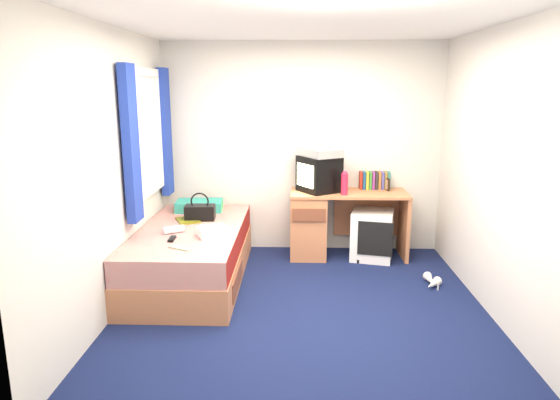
{
  "coord_description": "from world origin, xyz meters",
  "views": [
    {
      "loc": [
        -0.05,
        -4.06,
        1.91
      ],
      "look_at": [
        -0.22,
        0.7,
        0.82
      ],
      "focal_mm": 32.0,
      "sensor_mm": 36.0,
      "label": 1
    }
  ],
  "objects_px": {
    "water_bottle": "(174,230)",
    "colour_swatch_fan": "(180,248)",
    "crt_tv": "(319,174)",
    "picture_frame": "(387,184)",
    "white_heels": "(431,282)",
    "magazine": "(188,220)",
    "towel": "(213,232)",
    "pink_water_bottle": "(344,184)",
    "vcr": "(320,152)",
    "aerosol_can": "(338,185)",
    "bed": "(192,254)",
    "storage_cube": "(372,235)",
    "desk": "(324,221)",
    "pillow": "(199,206)",
    "handbag": "(200,212)",
    "remote_control": "(172,239)"
  },
  "relations": [
    {
      "from": "picture_frame",
      "to": "magazine",
      "type": "relative_size",
      "value": 0.5
    },
    {
      "from": "crt_tv",
      "to": "white_heels",
      "type": "bearing_deg",
      "value": 17.27
    },
    {
      "from": "crt_tv",
      "to": "white_heels",
      "type": "distance_m",
      "value": 1.66
    },
    {
      "from": "bed",
      "to": "handbag",
      "type": "height_order",
      "value": "handbag"
    },
    {
      "from": "desk",
      "to": "crt_tv",
      "type": "relative_size",
      "value": 2.43
    },
    {
      "from": "desk",
      "to": "water_bottle",
      "type": "bearing_deg",
      "value": -146.31
    },
    {
      "from": "picture_frame",
      "to": "colour_swatch_fan",
      "type": "bearing_deg",
      "value": -150.55
    },
    {
      "from": "storage_cube",
      "to": "magazine",
      "type": "relative_size",
      "value": 1.97
    },
    {
      "from": "pillow",
      "to": "pink_water_bottle",
      "type": "distance_m",
      "value": 1.63
    },
    {
      "from": "pillow",
      "to": "storage_cube",
      "type": "relative_size",
      "value": 0.92
    },
    {
      "from": "pillow",
      "to": "water_bottle",
      "type": "bearing_deg",
      "value": -94.7
    },
    {
      "from": "desk",
      "to": "vcr",
      "type": "distance_m",
      "value": 0.79
    },
    {
      "from": "magazine",
      "to": "water_bottle",
      "type": "relative_size",
      "value": 1.4
    },
    {
      "from": "towel",
      "to": "vcr",
      "type": "bearing_deg",
      "value": 46.38
    },
    {
      "from": "colour_swatch_fan",
      "to": "white_heels",
      "type": "xyz_separation_m",
      "value": [
        2.32,
        0.56,
        -0.51
      ]
    },
    {
      "from": "crt_tv",
      "to": "white_heels",
      "type": "relative_size",
      "value": 1.63
    },
    {
      "from": "picture_frame",
      "to": "white_heels",
      "type": "bearing_deg",
      "value": -80.64
    },
    {
      "from": "vcr",
      "to": "water_bottle",
      "type": "distance_m",
      "value": 1.83
    },
    {
      "from": "bed",
      "to": "magazine",
      "type": "height_order",
      "value": "magazine"
    },
    {
      "from": "vcr",
      "to": "colour_swatch_fan",
      "type": "relative_size",
      "value": 2.12
    },
    {
      "from": "vcr",
      "to": "handbag",
      "type": "height_order",
      "value": "vcr"
    },
    {
      "from": "towel",
      "to": "pink_water_bottle",
      "type": "bearing_deg",
      "value": 34.86
    },
    {
      "from": "remote_control",
      "to": "crt_tv",
      "type": "bearing_deg",
      "value": 38.39
    },
    {
      "from": "pink_water_bottle",
      "to": "bed",
      "type": "bearing_deg",
      "value": -158.23
    },
    {
      "from": "pink_water_bottle",
      "to": "colour_swatch_fan",
      "type": "bearing_deg",
      "value": -139.9
    },
    {
      "from": "water_bottle",
      "to": "colour_swatch_fan",
      "type": "xyz_separation_m",
      "value": [
        0.17,
        -0.46,
        -0.03
      ]
    },
    {
      "from": "crt_tv",
      "to": "magazine",
      "type": "xyz_separation_m",
      "value": [
        -1.37,
        -0.54,
        -0.4
      ]
    },
    {
      "from": "storage_cube",
      "to": "vcr",
      "type": "relative_size",
      "value": 1.19
    },
    {
      "from": "desk",
      "to": "magazine",
      "type": "xyz_separation_m",
      "value": [
        -1.43,
        -0.54,
        0.14
      ]
    },
    {
      "from": "pink_water_bottle",
      "to": "water_bottle",
      "type": "bearing_deg",
      "value": -154.21
    },
    {
      "from": "white_heels",
      "to": "remote_control",
      "type": "bearing_deg",
      "value": -172.81
    },
    {
      "from": "pillow",
      "to": "desk",
      "type": "relative_size",
      "value": 0.39
    },
    {
      "from": "bed",
      "to": "pink_water_bottle",
      "type": "bearing_deg",
      "value": 21.77
    },
    {
      "from": "picture_frame",
      "to": "storage_cube",
      "type": "bearing_deg",
      "value": -142.59
    },
    {
      "from": "pink_water_bottle",
      "to": "water_bottle",
      "type": "xyz_separation_m",
      "value": [
        -1.68,
        -0.81,
        -0.29
      ]
    },
    {
      "from": "bed",
      "to": "aerosol_can",
      "type": "relative_size",
      "value": 12.44
    },
    {
      "from": "magazine",
      "to": "bed",
      "type": "bearing_deg",
      "value": -71.52
    },
    {
      "from": "water_bottle",
      "to": "pillow",
      "type": "bearing_deg",
      "value": 85.3
    },
    {
      "from": "magazine",
      "to": "storage_cube",
      "type": "bearing_deg",
      "value": 12.9
    },
    {
      "from": "picture_frame",
      "to": "aerosol_can",
      "type": "relative_size",
      "value": 0.87
    },
    {
      "from": "desk",
      "to": "vcr",
      "type": "height_order",
      "value": "vcr"
    },
    {
      "from": "aerosol_can",
      "to": "water_bottle",
      "type": "relative_size",
      "value": 0.8
    },
    {
      "from": "vcr",
      "to": "remote_control",
      "type": "xyz_separation_m",
      "value": [
        -1.38,
        -1.2,
        -0.64
      ]
    },
    {
      "from": "storage_cube",
      "to": "crt_tv",
      "type": "bearing_deg",
      "value": -175.2
    },
    {
      "from": "white_heels",
      "to": "water_bottle",
      "type": "bearing_deg",
      "value": -177.71
    },
    {
      "from": "crt_tv",
      "to": "picture_frame",
      "type": "height_order",
      "value": "crt_tv"
    },
    {
      "from": "water_bottle",
      "to": "colour_swatch_fan",
      "type": "height_order",
      "value": "water_bottle"
    },
    {
      "from": "pillow",
      "to": "handbag",
      "type": "bearing_deg",
      "value": -78.07
    },
    {
      "from": "vcr",
      "to": "aerosol_can",
      "type": "height_order",
      "value": "vcr"
    },
    {
      "from": "handbag",
      "to": "water_bottle",
      "type": "bearing_deg",
      "value": -111.2
    }
  ]
}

